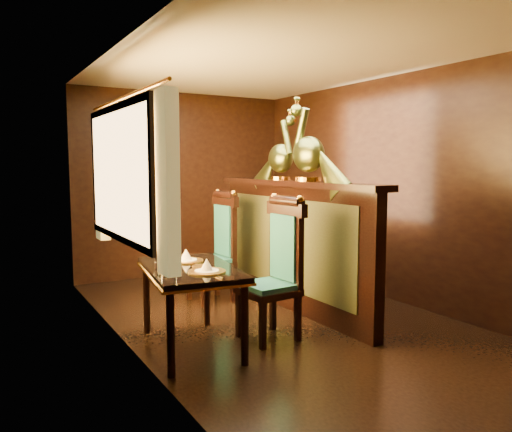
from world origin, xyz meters
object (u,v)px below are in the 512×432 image
object	(u,v)px
chair_left	(279,263)
dining_table	(190,275)
chair_right	(220,243)
peacock_left	(309,138)
peacock_right	(281,146)

from	to	relation	value
chair_left	dining_table	bearing A→B (deg)	166.11
chair_right	peacock_left	size ratio (longest dim) A/B	1.47
dining_table	peacock_right	bearing A→B (deg)	37.11
chair_left	peacock_left	xyz separation A→B (m)	(0.59, 0.39, 1.12)
chair_right	peacock_left	distance (m)	1.58
peacock_left	peacock_right	distance (m)	0.51
chair_left	chair_right	world-z (taller)	chair_left
chair_left	peacock_left	bearing A→B (deg)	29.90
dining_table	chair_left	size ratio (longest dim) A/B	0.99
chair_left	peacock_left	distance (m)	1.33
dining_table	chair_right	world-z (taller)	chair_right
chair_right	chair_left	bearing A→B (deg)	-96.51
chair_left	chair_right	distance (m)	1.37
dining_table	chair_right	distance (m)	1.50
dining_table	peacock_left	xyz separation A→B (m)	(1.38, 0.25, 1.17)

